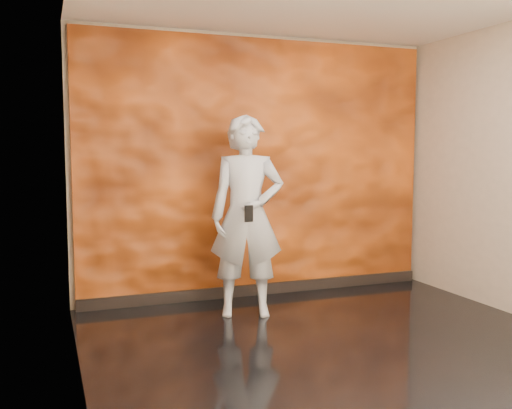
% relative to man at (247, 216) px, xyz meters
% --- Properties ---
extents(room, '(4.02, 4.02, 2.81)m').
position_rel_man_xyz_m(room, '(0.40, -1.27, 0.45)').
color(room, black).
rests_on(room, ground).
extents(feature_wall, '(3.90, 0.06, 2.75)m').
position_rel_man_xyz_m(feature_wall, '(0.40, 0.69, 0.43)').
color(feature_wall, orange).
rests_on(feature_wall, ground).
extents(baseboard, '(3.90, 0.04, 0.12)m').
position_rel_man_xyz_m(baseboard, '(0.40, 0.65, -0.89)').
color(baseboard, black).
rests_on(baseboard, ground).
extents(man, '(0.80, 0.64, 1.91)m').
position_rel_man_xyz_m(man, '(0.00, 0.00, 0.00)').
color(man, '#9A9FAA').
rests_on(man, ground).
extents(phone, '(0.08, 0.03, 0.15)m').
position_rel_man_xyz_m(phone, '(-0.08, -0.29, 0.06)').
color(phone, black).
rests_on(phone, man).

